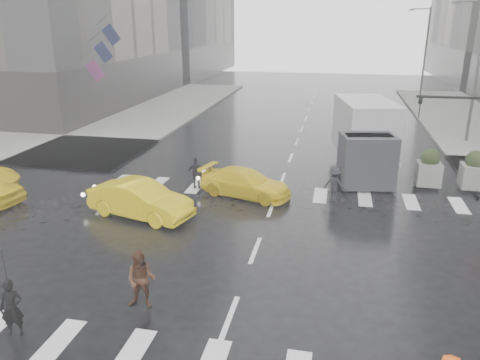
# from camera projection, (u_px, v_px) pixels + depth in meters

# --- Properties ---
(ground) EXTENTS (120.00, 120.00, 0.00)m
(ground) POSITION_uv_depth(u_px,v_px,m) (255.00, 250.00, 16.46)
(ground) COLOR black
(ground) RESTS_ON ground
(sidewalk_nw) EXTENTS (35.00, 35.00, 0.15)m
(sidewalk_nw) POSITION_uv_depth(u_px,v_px,m) (48.00, 123.00, 36.43)
(sidewalk_nw) COLOR slate
(sidewalk_nw) RESTS_ON ground
(road_markings) EXTENTS (18.00, 48.00, 0.01)m
(road_markings) POSITION_uv_depth(u_px,v_px,m) (255.00, 250.00, 16.46)
(road_markings) COLOR silver
(road_markings) RESTS_ON ground
(street_lamp_near) EXTENTS (2.15, 0.22, 9.00)m
(street_lamp_near) POSITION_uv_depth(u_px,v_px,m) (476.00, 66.00, 29.43)
(street_lamp_near) COLOR #59595B
(street_lamp_near) RESTS_ON ground
(street_lamp_far) EXTENTS (2.15, 0.22, 9.00)m
(street_lamp_far) POSITION_uv_depth(u_px,v_px,m) (424.00, 49.00, 47.96)
(street_lamp_far) COLOR #59595B
(street_lamp_far) RESTS_ON ground
(planter_west) EXTENTS (1.10, 1.10, 1.80)m
(planter_west) POSITION_uv_depth(u_px,v_px,m) (429.00, 168.00, 22.39)
(planter_west) COLOR slate
(planter_west) RESTS_ON ground
(planter_mid) EXTENTS (1.10, 1.10, 1.80)m
(planter_mid) POSITION_uv_depth(u_px,v_px,m) (474.00, 170.00, 22.00)
(planter_mid) COLOR slate
(planter_mid) RESTS_ON ground
(flag_cluster) EXTENTS (2.87, 3.06, 4.69)m
(flag_cluster) POSITION_uv_depth(u_px,v_px,m) (100.00, 49.00, 34.70)
(flag_cluster) COLOR #59595B
(flag_cluster) RESTS_ON ground
(pedestrian_black) EXTENTS (1.22, 1.24, 2.43)m
(pedestrian_black) POSITION_uv_depth(u_px,v_px,m) (6.00, 278.00, 11.54)
(pedestrian_black) COLOR black
(pedestrian_black) RESTS_ON ground
(pedestrian_brown) EXTENTS (0.88, 0.71, 1.72)m
(pedestrian_brown) POSITION_uv_depth(u_px,v_px,m) (141.00, 280.00, 12.97)
(pedestrian_brown) COLOR #482819
(pedestrian_brown) RESTS_ON ground
(pedestrian_far_a) EXTENTS (0.96, 0.65, 1.53)m
(pedestrian_far_a) POSITION_uv_depth(u_px,v_px,m) (197.00, 173.00, 22.29)
(pedestrian_far_a) COLOR black
(pedestrian_far_a) RESTS_ON ground
(pedestrian_far_b) EXTENTS (1.13, 0.84, 1.56)m
(pedestrian_far_b) POSITION_uv_depth(u_px,v_px,m) (335.00, 185.00, 20.69)
(pedestrian_far_b) COLOR black
(pedestrian_far_b) RESTS_ON ground
(taxi_mid) EXTENTS (4.71, 2.67, 1.47)m
(taxi_mid) POSITION_uv_depth(u_px,v_px,m) (140.00, 200.00, 19.10)
(taxi_mid) COLOR yellow
(taxi_mid) RESTS_ON ground
(taxi_rear) EXTENTS (4.11, 2.68, 1.24)m
(taxi_rear) POSITION_uv_depth(u_px,v_px,m) (245.00, 183.00, 21.43)
(taxi_rear) COLOR yellow
(taxi_rear) RESTS_ON ground
(box_truck) EXTENTS (2.58, 6.89, 3.66)m
(box_truck) POSITION_uv_depth(u_px,v_px,m) (365.00, 136.00, 24.46)
(box_truck) COLOR #B9B9BB
(box_truck) RESTS_ON ground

